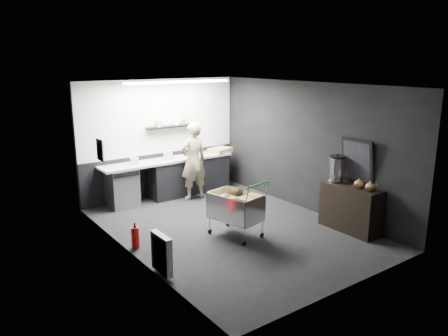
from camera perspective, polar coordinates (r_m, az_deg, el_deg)
floor at (r=8.41m, az=0.87°, el=-7.87°), size 5.50×5.50×0.00m
ceiling at (r=7.82m, az=0.95°, el=10.82°), size 5.50×5.50×0.00m
wall_back at (r=10.30m, az=-8.28°, el=3.90°), size 5.50×0.00×5.50m
wall_front at (r=6.10m, az=16.53°, el=-3.62°), size 5.50×0.00×5.50m
wall_left at (r=7.03m, az=-12.29°, el=-1.03°), size 0.00×5.50×5.50m
wall_right at (r=9.31m, az=10.84°, el=2.72°), size 0.00×5.50×5.50m
kitchen_wall_panel at (r=10.21m, az=-8.32°, el=6.65°), size 3.95×0.02×1.70m
dado_panel at (r=10.46m, az=-8.06°, el=-0.70°), size 3.95×0.02×1.00m
floating_shelf at (r=10.24m, az=-7.00°, el=5.41°), size 1.20×0.22×0.04m
wall_clock at (r=10.88m, az=-1.74°, el=8.83°), size 0.20×0.03×0.20m
poster at (r=8.18m, az=-15.91°, el=2.29°), size 0.02×0.30×0.40m
poster_red_band at (r=8.17m, az=-15.91°, el=2.78°), size 0.02×0.22×0.10m
radiator at (r=6.63m, az=-8.15°, el=-11.01°), size 0.10×0.50×0.60m
ceiling_strip at (r=9.36m, az=-5.96°, el=11.10°), size 2.40×0.20×0.04m
prep_counter at (r=10.27m, az=-6.58°, el=-1.18°), size 3.20×0.61×0.90m
person at (r=9.92m, az=-4.01°, el=0.93°), size 0.66×0.44×1.78m
shopping_cart at (r=7.91m, az=1.51°, el=-5.33°), size 0.78×1.10×1.08m
sideboard at (r=8.50m, az=16.14°, el=-4.25°), size 0.49×1.16×1.73m
fire_extinguisher at (r=7.66m, az=-11.51°, el=-8.73°), size 0.13×0.13×0.44m
cardboard_box at (r=10.79m, az=-0.49°, el=2.36°), size 0.61×0.52×0.11m
pink_tub at (r=10.08m, az=-7.31°, el=1.71°), size 0.21×0.21×0.21m
white_container at (r=9.68m, az=-11.60°, el=0.84°), size 0.20×0.17×0.15m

